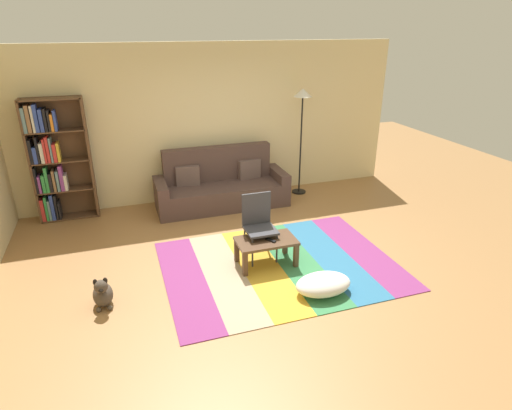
% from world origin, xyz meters
% --- Properties ---
extents(ground_plane, '(14.00, 14.00, 0.00)m').
position_xyz_m(ground_plane, '(0.00, 0.00, 0.00)').
color(ground_plane, '#9E7042').
extents(back_wall, '(6.80, 0.10, 2.70)m').
position_xyz_m(back_wall, '(0.00, 2.55, 1.35)').
color(back_wall, beige).
rests_on(back_wall, ground_plane).
extents(rug, '(3.02, 2.27, 0.01)m').
position_xyz_m(rug, '(0.18, -0.25, 0.01)').
color(rug, '#843370').
rests_on(rug, ground_plane).
extents(couch, '(2.26, 0.80, 1.00)m').
position_xyz_m(couch, '(-0.03, 2.02, 0.34)').
color(couch, '#4C3833').
rests_on(couch, ground_plane).
extents(bookshelf, '(0.90, 0.28, 1.95)m').
position_xyz_m(bookshelf, '(-2.64, 2.30, 0.99)').
color(bookshelf, brown).
rests_on(bookshelf, ground_plane).
extents(coffee_table, '(0.78, 0.46, 0.36)m').
position_xyz_m(coffee_table, '(0.02, -0.16, 0.30)').
color(coffee_table, '#513826').
rests_on(coffee_table, rug).
extents(pouf, '(0.68, 0.44, 0.23)m').
position_xyz_m(pouf, '(0.44, -1.00, 0.12)').
color(pouf, white).
rests_on(pouf, rug).
extents(dog, '(0.22, 0.35, 0.40)m').
position_xyz_m(dog, '(-2.03, -0.42, 0.16)').
color(dog, '#473D33').
rests_on(dog, ground_plane).
extents(standing_lamp, '(0.32, 0.32, 1.93)m').
position_xyz_m(standing_lamp, '(1.52, 2.14, 1.61)').
color(standing_lamp, black).
rests_on(standing_lamp, ground_plane).
extents(tv_remote, '(0.11, 0.15, 0.02)m').
position_xyz_m(tv_remote, '(0.07, -0.21, 0.38)').
color(tv_remote, black).
rests_on(tv_remote, coffee_table).
extents(folding_chair, '(0.40, 0.40, 0.90)m').
position_xyz_m(folding_chair, '(0.00, 0.09, 0.53)').
color(folding_chair, '#38383D').
rests_on(folding_chair, ground_plane).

